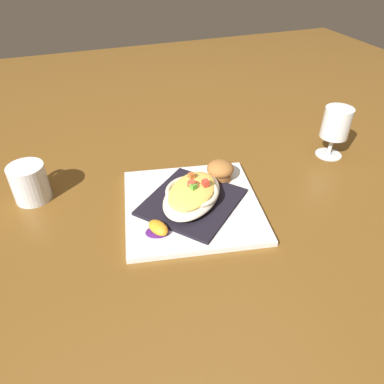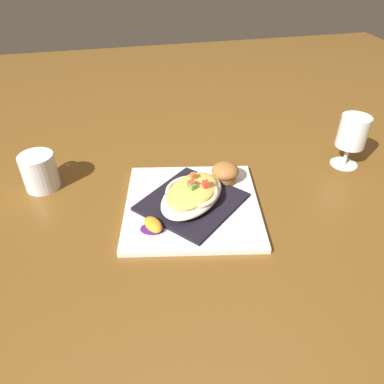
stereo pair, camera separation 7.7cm
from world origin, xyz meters
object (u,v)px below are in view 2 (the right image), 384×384
coffee_mug (40,173)px  stemmed_glass (352,135)px  muffin (225,173)px  square_plate (192,205)px  gratin_dish (192,193)px  orange_garnish (153,226)px

coffee_mug → stemmed_glass: bearing=-5.5°
muffin → coffee_mug: 0.43m
square_plate → coffee_mug: bearing=154.5°
square_plate → coffee_mug: (-0.33, 0.16, 0.03)m
gratin_dish → stemmed_glass: (0.42, 0.08, 0.05)m
gratin_dish → coffee_mug: bearing=154.5°
orange_garnish → stemmed_glass: (0.52, 0.15, 0.06)m
gratin_dish → orange_garnish: size_ratio=3.65×
coffee_mug → stemmed_glass: (0.75, -0.07, 0.05)m
gratin_dish → stemmed_glass: 0.43m
gratin_dish → coffee_mug: size_ratio=1.89×
muffin → orange_garnish: (-0.19, -0.13, -0.02)m
gratin_dish → orange_garnish: bearing=-145.9°
square_plate → muffin: bearing=34.1°
square_plate → gratin_dish: 0.03m
gratin_dish → coffee_mug: (-0.33, 0.16, -0.00)m
square_plate → orange_garnish: 0.11m
orange_garnish → stemmed_glass: stemmed_glass is taller
orange_garnish → coffee_mug: coffee_mug is taller
muffin → orange_garnish: size_ratio=1.11×
square_plate → muffin: 0.12m
orange_garnish → stemmed_glass: bearing=16.0°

